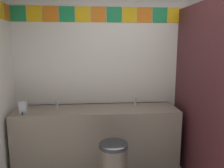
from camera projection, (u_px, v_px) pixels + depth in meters
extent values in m
cube|color=silver|center=(150.00, 65.00, 3.42)|extent=(3.91, 0.08, 2.85)
cube|color=#1E8C4C|center=(18.00, 14.00, 3.09)|extent=(0.21, 0.01, 0.21)
cube|color=yellow|center=(34.00, 14.00, 3.11)|extent=(0.21, 0.01, 0.21)
cube|color=orange|center=(51.00, 14.00, 3.12)|extent=(0.21, 0.01, 0.21)
cube|color=#1E8C4C|center=(67.00, 14.00, 3.14)|extent=(0.21, 0.01, 0.21)
cube|color=yellow|center=(83.00, 14.00, 3.16)|extent=(0.21, 0.01, 0.21)
cube|color=orange|center=(99.00, 14.00, 3.18)|extent=(0.21, 0.01, 0.21)
cube|color=#1E8C4C|center=(114.00, 15.00, 3.20)|extent=(0.21, 0.01, 0.21)
cube|color=yellow|center=(130.00, 15.00, 3.22)|extent=(0.21, 0.01, 0.21)
cube|color=orange|center=(145.00, 15.00, 3.24)|extent=(0.21, 0.01, 0.21)
cube|color=#1E8C4C|center=(160.00, 15.00, 3.26)|extent=(0.21, 0.01, 0.21)
cube|color=yellow|center=(175.00, 15.00, 3.28)|extent=(0.21, 0.01, 0.21)
cube|color=orange|center=(189.00, 15.00, 3.30)|extent=(0.21, 0.01, 0.21)
cube|color=#1E8C4C|center=(204.00, 16.00, 3.31)|extent=(0.21, 0.01, 0.21)
cube|color=yellow|center=(218.00, 16.00, 3.33)|extent=(0.21, 0.01, 0.21)
cube|color=yellow|center=(1.00, 10.00, 2.76)|extent=(0.01, 0.21, 0.21)
cube|color=orange|center=(7.00, 12.00, 2.98)|extent=(0.01, 0.21, 0.21)
cube|color=gray|center=(97.00, 138.00, 3.21)|extent=(2.20, 0.55, 0.87)
cube|color=gray|center=(96.00, 106.00, 3.40)|extent=(2.20, 0.03, 0.08)
cylinder|color=white|center=(56.00, 114.00, 3.07)|extent=(0.34, 0.34, 0.10)
cylinder|color=white|center=(137.00, 112.00, 3.16)|extent=(0.34, 0.34, 0.10)
cylinder|color=silver|center=(57.00, 106.00, 3.19)|extent=(0.04, 0.04, 0.05)
cylinder|color=silver|center=(56.00, 102.00, 3.13)|extent=(0.02, 0.06, 0.09)
cylinder|color=silver|center=(135.00, 104.00, 3.29)|extent=(0.04, 0.04, 0.05)
cylinder|color=silver|center=(136.00, 100.00, 3.23)|extent=(0.02, 0.06, 0.09)
cube|color=#B7BABF|center=(23.00, 108.00, 2.89)|extent=(0.09, 0.07, 0.16)
cylinder|color=black|center=(22.00, 113.00, 2.85)|extent=(0.02, 0.02, 0.03)
cube|color=#471E23|center=(198.00, 97.00, 2.76)|extent=(0.04, 1.44, 2.22)
cylinder|color=white|center=(222.00, 154.00, 3.25)|extent=(0.38, 0.38, 0.40)
torus|color=white|center=(224.00, 140.00, 3.22)|extent=(0.39, 0.39, 0.05)
cube|color=white|center=(217.00, 124.00, 3.39)|extent=(0.34, 0.17, 0.34)
cylinder|color=#262628|center=(113.00, 145.00, 2.49)|extent=(0.32, 0.32, 0.04)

